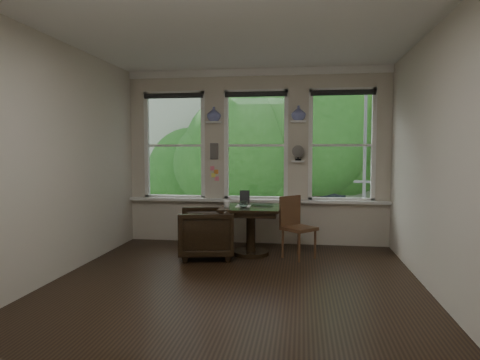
% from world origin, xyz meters
% --- Properties ---
extents(ground, '(4.50, 4.50, 0.00)m').
position_xyz_m(ground, '(0.00, 0.00, 0.00)').
color(ground, black).
rests_on(ground, ground).
extents(ceiling, '(4.50, 4.50, 0.00)m').
position_xyz_m(ceiling, '(0.00, 0.00, 3.00)').
color(ceiling, silver).
rests_on(ceiling, ground).
extents(wall_back, '(4.50, 0.00, 4.50)m').
position_xyz_m(wall_back, '(0.00, 2.25, 1.50)').
color(wall_back, beige).
rests_on(wall_back, ground).
extents(wall_front, '(4.50, 0.00, 4.50)m').
position_xyz_m(wall_front, '(0.00, -2.25, 1.50)').
color(wall_front, beige).
rests_on(wall_front, ground).
extents(wall_left, '(0.00, 4.50, 4.50)m').
position_xyz_m(wall_left, '(-2.25, 0.00, 1.50)').
color(wall_left, beige).
rests_on(wall_left, ground).
extents(wall_right, '(0.00, 4.50, 4.50)m').
position_xyz_m(wall_right, '(2.25, 0.00, 1.50)').
color(wall_right, beige).
rests_on(wall_right, ground).
extents(window_left, '(1.10, 0.12, 1.90)m').
position_xyz_m(window_left, '(-1.45, 2.25, 1.70)').
color(window_left, white).
rests_on(window_left, ground).
extents(window_center, '(1.10, 0.12, 1.90)m').
position_xyz_m(window_center, '(0.00, 2.25, 1.70)').
color(window_center, white).
rests_on(window_center, ground).
extents(window_right, '(1.10, 0.12, 1.90)m').
position_xyz_m(window_right, '(1.45, 2.25, 1.70)').
color(window_right, white).
rests_on(window_right, ground).
extents(shelf_left, '(0.26, 0.16, 0.03)m').
position_xyz_m(shelf_left, '(-0.72, 2.15, 2.10)').
color(shelf_left, white).
rests_on(shelf_left, ground).
extents(shelf_right, '(0.26, 0.16, 0.03)m').
position_xyz_m(shelf_right, '(0.72, 2.15, 2.10)').
color(shelf_right, white).
rests_on(shelf_right, ground).
extents(intercom, '(0.14, 0.06, 0.28)m').
position_xyz_m(intercom, '(-0.72, 2.18, 1.60)').
color(intercom, '#59544F').
rests_on(intercom, ground).
extents(sticky_notes, '(0.16, 0.01, 0.24)m').
position_xyz_m(sticky_notes, '(-0.72, 2.19, 1.25)').
color(sticky_notes, pink).
rests_on(sticky_notes, ground).
extents(desk_fan, '(0.20, 0.20, 0.24)m').
position_xyz_m(desk_fan, '(0.72, 2.13, 1.53)').
color(desk_fan, '#59544F').
rests_on(desk_fan, ground).
extents(vase_left, '(0.24, 0.24, 0.25)m').
position_xyz_m(vase_left, '(-0.72, 2.15, 2.24)').
color(vase_left, silver).
rests_on(vase_left, shelf_left).
extents(vase_right, '(0.24, 0.24, 0.25)m').
position_xyz_m(vase_right, '(0.72, 2.15, 2.24)').
color(vase_right, silver).
rests_on(vase_right, shelf_right).
extents(table, '(0.90, 0.90, 0.75)m').
position_xyz_m(table, '(0.02, 1.35, 0.38)').
color(table, black).
rests_on(table, ground).
extents(armchair_left, '(0.95, 0.94, 0.74)m').
position_xyz_m(armchair_left, '(-0.63, 1.08, 0.37)').
color(armchair_left, black).
rests_on(armchair_left, ground).
extents(cushion_red, '(0.45, 0.45, 0.06)m').
position_xyz_m(cushion_red, '(-0.63, 1.08, 0.45)').
color(cushion_red, maroon).
rests_on(cushion_red, armchair_left).
extents(side_chair_right, '(0.59, 0.59, 0.92)m').
position_xyz_m(side_chair_right, '(0.76, 1.23, 0.46)').
color(side_chair_right, '#4B341A').
rests_on(side_chair_right, ground).
extents(laptop, '(0.39, 0.30, 0.03)m').
position_xyz_m(laptop, '(0.17, 1.42, 0.76)').
color(laptop, black).
rests_on(laptop, table).
extents(mug, '(0.13, 0.13, 0.10)m').
position_xyz_m(mug, '(-0.34, 1.21, 0.80)').
color(mug, white).
rests_on(mug, table).
extents(drinking_glass, '(0.14, 0.14, 0.10)m').
position_xyz_m(drinking_glass, '(-0.07, 1.18, 0.80)').
color(drinking_glass, white).
rests_on(drinking_glass, table).
extents(tablet, '(0.17, 0.09, 0.22)m').
position_xyz_m(tablet, '(-0.12, 1.65, 0.86)').
color(tablet, black).
rests_on(tablet, table).
extents(papers, '(0.23, 0.30, 0.00)m').
position_xyz_m(papers, '(-0.10, 1.39, 0.75)').
color(papers, silver).
rests_on(papers, table).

